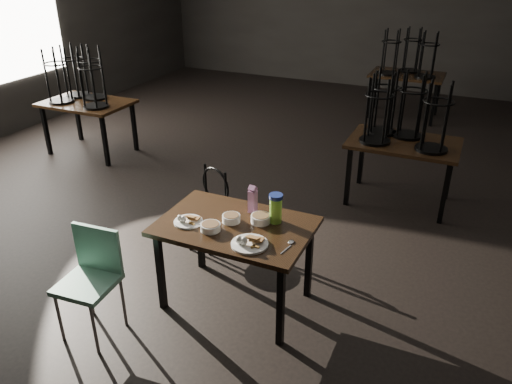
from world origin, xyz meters
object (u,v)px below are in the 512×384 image
at_px(school_chair, 92,273).
at_px(juice_carton, 253,200).
at_px(main_table, 235,233).
at_px(water_bottle, 276,208).
at_px(bentwood_chair, 208,202).

bearing_deg(school_chair, juice_carton, 43.19).
bearing_deg(main_table, juice_carton, 79.63).
bearing_deg(juice_carton, water_bottle, -17.56).
height_order(water_bottle, school_chair, water_bottle).
distance_m(main_table, school_chair, 1.12).
relative_size(water_bottle, school_chair, 0.28).
distance_m(main_table, bentwood_chair, 0.96).
bearing_deg(school_chair, main_table, 36.53).
height_order(water_bottle, bentwood_chair, water_bottle).
bearing_deg(main_table, bentwood_chair, 132.70).
bearing_deg(bentwood_chair, water_bottle, -10.38).
xyz_separation_m(main_table, school_chair, (-0.84, -0.73, -0.16)).
bearing_deg(juice_carton, bentwood_chair, 146.44).
distance_m(juice_carton, bentwood_chair, 0.90).
bearing_deg(bentwood_chair, school_chair, -78.73).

